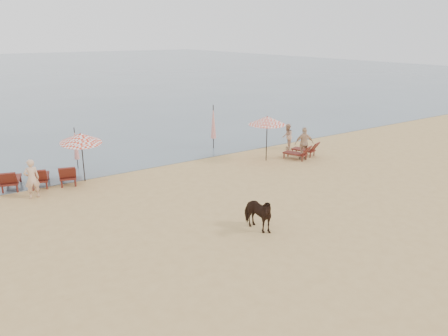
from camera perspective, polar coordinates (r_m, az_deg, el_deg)
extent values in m
plane|color=tan|center=(15.60, 10.43, -8.43)|extent=(120.00, 120.00, 0.00)
cube|color=maroon|center=(21.72, -26.04, -1.40)|extent=(1.10, 1.67, 0.09)
cube|color=maroon|center=(20.85, -26.41, -1.29)|extent=(0.82, 0.68, 0.67)
cube|color=maroon|center=(21.57, -22.88, -1.11)|extent=(1.10, 1.67, 0.09)
cube|color=maroon|center=(20.70, -23.12, -0.99)|extent=(0.82, 0.68, 0.67)
cube|color=maroon|center=(21.49, -19.68, -0.81)|extent=(1.10, 1.67, 0.09)
cube|color=maroon|center=(20.61, -19.79, -0.68)|extent=(0.82, 0.68, 0.67)
cube|color=maroon|center=(24.34, 9.28, 1.89)|extent=(0.97, 1.38, 0.07)
cube|color=maroon|center=(23.99, 10.74, 2.21)|extent=(0.69, 0.59, 0.55)
cube|color=maroon|center=(25.20, 10.32, 2.37)|extent=(0.97, 1.38, 0.07)
cube|color=maroon|center=(24.86, 11.74, 2.68)|extent=(0.69, 0.59, 0.55)
cylinder|color=black|center=(21.27, -17.95, 1.10)|extent=(0.05, 0.05, 2.13)
cone|color=red|center=(21.02, -18.20, 3.76)|extent=(1.88, 1.92, 0.64)
sphere|color=black|center=(20.98, -18.25, 4.28)|extent=(0.08, 0.08, 0.08)
cylinder|color=black|center=(23.65, 5.59, 3.64)|extent=(0.05, 0.05, 2.27)
cone|color=red|center=(23.42, 5.67, 6.21)|extent=(2.01, 2.01, 0.45)
sphere|color=black|center=(23.38, 5.68, 6.69)|extent=(0.08, 0.08, 0.08)
cylinder|color=black|center=(23.29, -18.76, 2.44)|extent=(0.05, 0.05, 2.16)
cone|color=red|center=(23.23, -18.82, 3.05)|extent=(0.26, 0.26, 1.62)
cylinder|color=black|center=(25.98, -1.40, 5.37)|extent=(0.06, 0.06, 2.64)
cone|color=red|center=(25.92, -1.40, 6.05)|extent=(0.32, 0.32, 1.98)
imported|color=black|center=(15.39, 4.32, -5.93)|extent=(0.88, 1.58, 1.27)
imported|color=#DBAC89|center=(19.94, -23.81, -1.29)|extent=(0.63, 0.43, 1.69)
imported|color=tan|center=(26.27, 8.27, 4.09)|extent=(0.94, 0.93, 1.53)
imported|color=tan|center=(24.23, 10.43, 3.17)|extent=(1.13, 0.87, 1.78)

